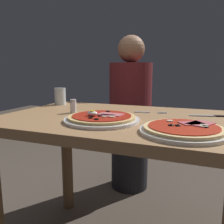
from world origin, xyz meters
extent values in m
cube|color=#9E754C|center=(0.00, 0.00, 0.70)|extent=(1.11, 0.71, 0.04)
cylinder|color=brown|center=(-0.49, 0.29, 0.34)|extent=(0.07, 0.07, 0.68)
cylinder|color=white|center=(-0.06, -0.12, 0.73)|extent=(0.31, 0.31, 0.01)
cylinder|color=#DBB26B|center=(-0.06, -0.12, 0.74)|extent=(0.27, 0.27, 0.01)
cylinder|color=#A82314|center=(-0.06, -0.12, 0.74)|extent=(0.24, 0.24, 0.00)
torus|color=black|center=(-0.07, -0.19, 0.75)|extent=(0.02, 0.02, 0.00)
torus|color=black|center=(-0.06, -0.03, 0.75)|extent=(0.02, 0.02, 0.00)
torus|color=black|center=(-0.03, -0.14, 0.75)|extent=(0.02, 0.02, 0.00)
torus|color=black|center=(-0.05, -0.14, 0.75)|extent=(0.02, 0.02, 0.00)
torus|color=black|center=(-0.04, -0.20, 0.75)|extent=(0.02, 0.02, 0.00)
cube|color=#D16B70|center=(-0.03, -0.09, 0.75)|extent=(0.10, 0.07, 0.00)
cube|color=#C65B66|center=(-0.03, -0.12, 0.75)|extent=(0.06, 0.05, 0.00)
cylinder|color=beige|center=(0.00, -0.14, 0.75)|extent=(0.02, 0.02, 0.00)
cylinder|color=beige|center=(-0.03, -0.15, 0.75)|extent=(0.02, 0.02, 0.00)
ellipsoid|color=white|center=(-0.08, -0.14, 0.76)|extent=(0.04, 0.03, 0.02)
cylinder|color=yellow|center=(-0.08, -0.14, 0.77)|extent=(0.02, 0.02, 0.00)
cylinder|color=white|center=(0.27, -0.19, 0.73)|extent=(0.29, 0.29, 0.01)
cylinder|color=#E5C17F|center=(0.27, -0.19, 0.74)|extent=(0.26, 0.26, 0.01)
cylinder|color=#B72D19|center=(0.27, -0.19, 0.74)|extent=(0.23, 0.23, 0.00)
torus|color=black|center=(0.25, -0.20, 0.75)|extent=(0.02, 0.02, 0.00)
torus|color=black|center=(0.34, -0.18, 0.75)|extent=(0.02, 0.02, 0.00)
torus|color=black|center=(0.23, -0.20, 0.75)|extent=(0.02, 0.02, 0.00)
cube|color=#C65B66|center=(0.29, -0.14, 0.75)|extent=(0.09, 0.09, 0.00)
cube|color=#C65B66|center=(0.32, -0.14, 0.75)|extent=(0.10, 0.11, 0.00)
cylinder|color=beige|center=(0.22, -0.13, 0.75)|extent=(0.02, 0.02, 0.00)
cylinder|color=beige|center=(0.33, -0.16, 0.75)|extent=(0.02, 0.02, 0.00)
cylinder|color=beige|center=(0.33, -0.18, 0.75)|extent=(0.03, 0.03, 0.00)
cylinder|color=silver|center=(-0.48, 0.22, 0.77)|extent=(0.07, 0.07, 0.10)
cylinder|color=silver|center=(-0.48, 0.22, 0.75)|extent=(0.06, 0.06, 0.06)
cube|color=silver|center=(0.05, 0.14, 0.72)|extent=(0.08, 0.03, 0.00)
cube|color=silver|center=(0.15, 0.15, 0.72)|extent=(0.04, 0.01, 0.00)
cube|color=silver|center=(0.15, 0.16, 0.72)|extent=(0.04, 0.01, 0.00)
cube|color=silver|center=(0.14, 0.16, 0.72)|extent=(0.04, 0.01, 0.00)
cube|color=silver|center=(0.14, 0.16, 0.72)|extent=(0.04, 0.01, 0.00)
cube|color=silver|center=(0.33, 0.15, 0.72)|extent=(0.11, 0.04, 0.00)
cylinder|color=white|center=(-0.26, 0.01, 0.75)|extent=(0.03, 0.03, 0.05)
cylinder|color=silver|center=(-0.26, 0.01, 0.78)|extent=(0.03, 0.03, 0.01)
cylinder|color=black|center=(-0.19, 0.73, 0.23)|extent=(0.29, 0.29, 0.46)
cylinder|color=maroon|center=(-0.19, 0.73, 0.72)|extent=(0.32, 0.32, 0.52)
sphere|color=#9E7051|center=(-0.19, 0.73, 1.08)|extent=(0.20, 0.20, 0.20)
camera|label=1|loc=(0.33, -0.97, 0.93)|focal=37.60mm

